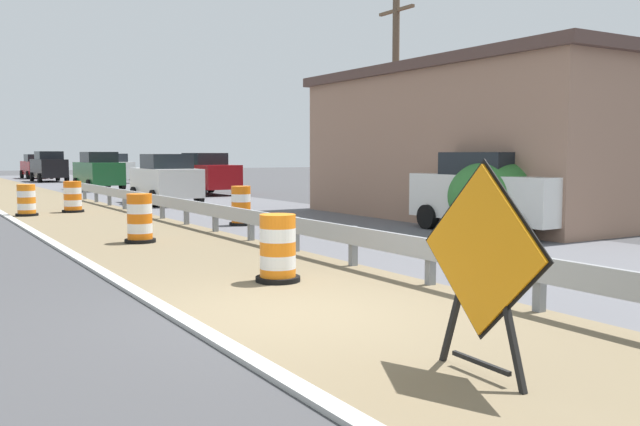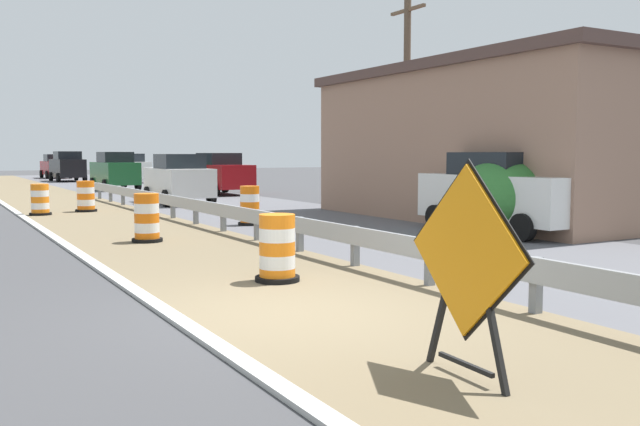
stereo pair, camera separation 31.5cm
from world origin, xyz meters
The scene contains 21 objects.
ground_plane centered at (0.00, 0.00, 0.00)m, with size 160.00×160.00×0.00m, color #3D3D3F.
median_dirt_strip centered at (0.82, 0.00, 0.00)m, with size 4.05×120.00×0.01m, color #706047.
far_lane_asphalt centered at (6.18, 0.00, 0.00)m, with size 6.66×120.00×0.00m, color #56565B.
curb_near_edge centered at (-1.30, 0.00, 0.00)m, with size 0.20×120.00×0.11m, color #ADADA8.
guardrail_median centered at (2.61, 1.56, 0.52)m, with size 0.18×45.37×0.71m.
warning_sign_diamond centered at (0.25, -2.97, 1.05)m, with size 0.12×1.59×1.93m.
traffic_barrel_nearest centered at (0.85, 1.96, 0.47)m, with size 0.69×0.69×1.04m.
traffic_barrel_close centered at (0.42, 7.67, 0.49)m, with size 0.68×0.68×1.08m.
traffic_barrel_mid centered at (3.89, 9.86, 0.49)m, with size 0.66×0.66×1.08m.
traffic_barrel_far centered at (-0.70, 16.01, 0.45)m, with size 0.68×0.68×1.00m.
traffic_barrel_farther centered at (0.84, 16.66, 0.47)m, with size 0.72×0.72×1.04m.
car_lead_near_lane centered at (5.15, 51.12, 0.96)m, with size 2.04×4.06×1.93m.
car_trailing_near_lane centered at (8.54, 5.03, 1.00)m, with size 1.97×4.52×2.00m.
car_lead_far_lane centered at (5.05, 30.56, 1.03)m, with size 2.00×4.32×2.06m.
car_mid_far_lane centered at (8.20, 39.82, 0.99)m, with size 2.16×4.12×1.97m.
car_trailing_far_lane centered at (4.77, 18.70, 0.98)m, with size 2.07×4.22×1.95m.
car_distant_a centered at (8.55, 23.93, 1.00)m, with size 2.07×4.45×2.00m.
car_distant_b centered at (4.85, 44.00, 1.06)m, with size 2.06×4.41×2.13m.
roadside_shop_near centered at (12.02, 8.16, 2.31)m, with size 7.68×11.44×4.60m.
utility_pole_near centered at (10.48, 11.55, 3.80)m, with size 0.24×1.80×7.29m.
bush_roadside centered at (8.31, 4.72, 0.92)m, with size 2.32×2.32×1.85m, color #337533.
Camera 1 is at (-4.03, -7.29, 1.96)m, focal length 38.51 mm.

